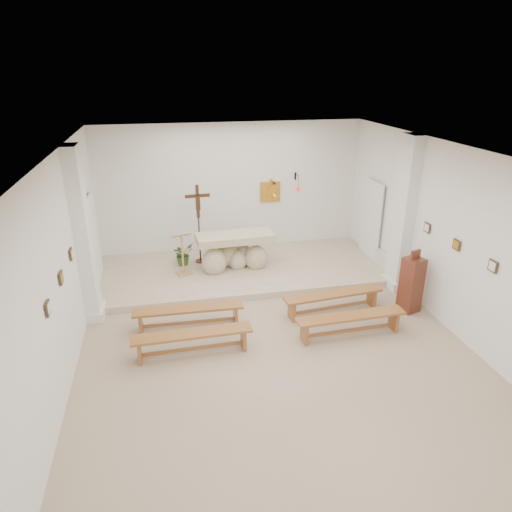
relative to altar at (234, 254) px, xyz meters
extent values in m
cube|color=tan|center=(0.19, -3.53, -0.52)|extent=(7.00, 10.00, 0.00)
cube|color=white|center=(-3.30, -3.53, 1.23)|extent=(0.02, 10.00, 3.50)
cube|color=white|center=(3.68, -3.53, 1.23)|extent=(0.02, 10.00, 3.50)
cube|color=white|center=(0.19, 1.46, 1.23)|extent=(7.00, 0.02, 3.50)
cube|color=silver|center=(0.19, -3.53, 2.97)|extent=(7.00, 10.00, 0.02)
cube|color=beige|center=(0.19, -0.03, -0.45)|extent=(6.98, 3.00, 0.15)
cube|color=white|center=(-3.18, -1.53, 1.23)|extent=(0.26, 0.55, 3.50)
cube|color=white|center=(3.56, -1.53, 1.23)|extent=(0.26, 0.55, 3.50)
cube|color=gold|center=(1.24, 1.43, 1.13)|extent=(0.55, 0.04, 0.55)
cube|color=black|center=(1.94, 1.44, 1.53)|extent=(0.04, 0.02, 0.20)
cylinder|color=black|center=(1.94, 1.29, 1.60)|extent=(0.02, 0.30, 0.02)
cylinder|color=black|center=(1.94, 1.14, 1.43)|extent=(0.01, 0.01, 0.34)
sphere|color=red|center=(1.94, 1.14, 1.24)|extent=(0.11, 0.11, 0.11)
cube|color=#3F301C|center=(-3.28, -4.33, 1.20)|extent=(0.03, 0.20, 0.20)
cube|color=#3F301C|center=(-3.28, -3.33, 1.20)|extent=(0.03, 0.20, 0.20)
cube|color=#3F301C|center=(-3.28, -2.33, 1.20)|extent=(0.03, 0.20, 0.20)
cube|color=#3F301C|center=(3.66, -4.33, 1.20)|extent=(0.03, 0.20, 0.20)
cube|color=#3F301C|center=(3.66, -3.33, 1.20)|extent=(0.03, 0.20, 0.20)
cube|color=#3F301C|center=(3.66, -2.33, 1.20)|extent=(0.03, 0.20, 0.20)
cube|color=silver|center=(-3.24, -0.83, -0.25)|extent=(0.10, 0.85, 0.52)
cube|color=silver|center=(3.62, -0.83, -0.25)|extent=(0.10, 0.85, 0.52)
ellipsoid|color=beige|center=(-0.52, -0.18, -0.11)|extent=(0.61, 0.52, 0.69)
ellipsoid|color=beige|center=(0.54, -0.09, -0.13)|extent=(0.57, 0.48, 0.65)
ellipsoid|color=beige|center=(-0.14, 0.17, -0.10)|extent=(0.65, 0.55, 0.61)
ellipsoid|color=beige|center=(0.27, 0.17, -0.15)|extent=(0.53, 0.45, 0.57)
ellipsoid|color=beige|center=(0.08, -0.05, -0.18)|extent=(0.45, 0.38, 0.53)
cube|color=beige|center=(0.02, 0.00, 0.42)|extent=(1.91, 0.84, 0.18)
cube|color=tan|center=(-1.27, -0.13, -0.35)|extent=(0.42, 0.42, 0.04)
cylinder|color=tan|center=(-1.27, -0.13, 0.10)|extent=(0.05, 0.05, 0.94)
cube|color=tan|center=(-1.26, -0.15, 0.62)|extent=(0.47, 0.40, 0.15)
cube|color=silver|center=(-1.25, -0.18, 0.67)|extent=(0.40, 0.33, 0.12)
cylinder|color=#3E2213|center=(-0.79, 0.54, -0.36)|extent=(0.26, 0.26, 0.03)
cylinder|color=#3E2213|center=(-0.79, 0.54, 0.23)|extent=(0.04, 0.04, 1.21)
cube|color=#3E2213|center=(-0.79, 0.54, 1.22)|extent=(0.08, 0.06, 0.82)
cube|color=#3E2213|center=(-0.79, 0.54, 1.36)|extent=(0.61, 0.10, 0.08)
cube|color=#3E2213|center=(-0.79, 0.51, 1.19)|extent=(0.11, 0.05, 0.35)
imported|color=#365A24|center=(-1.23, 0.45, -0.09)|extent=(0.67, 0.66, 0.56)
cube|color=#5B261A|center=(3.29, -2.63, 0.07)|extent=(0.46, 0.46, 1.19)
cube|color=#5B261A|center=(3.29, -2.63, 0.75)|extent=(0.24, 0.13, 0.19)
cube|color=#99562C|center=(-1.30, -2.39, -0.09)|extent=(2.14, 0.40, 0.05)
cube|color=#99562C|center=(-2.22, -2.36, -0.32)|extent=(0.07, 0.31, 0.41)
cube|color=#99562C|center=(-0.38, -2.42, -0.32)|extent=(0.07, 0.31, 0.41)
cube|color=#99562C|center=(-1.30, -2.39, -0.41)|extent=(1.80, 0.11, 0.05)
cube|color=#99562C|center=(1.69, -2.39, -0.09)|extent=(2.16, 0.56, 0.05)
cube|color=#99562C|center=(0.77, -2.49, -0.32)|extent=(0.09, 0.31, 0.41)
cube|color=#99562C|center=(2.60, -2.30, -0.32)|extent=(0.09, 0.31, 0.41)
cube|color=#99562C|center=(1.69, -2.39, -0.41)|extent=(1.79, 0.24, 0.05)
cube|color=#99562C|center=(-1.30, -3.31, -0.09)|extent=(2.14, 0.39, 0.05)
cube|color=#99562C|center=(-2.22, -3.33, -0.32)|extent=(0.07, 0.31, 0.41)
cube|color=#99562C|center=(-0.38, -3.29, -0.32)|extent=(0.07, 0.31, 0.41)
cube|color=#99562C|center=(-1.30, -3.31, -0.41)|extent=(1.80, 0.10, 0.05)
cube|color=#99562C|center=(1.69, -3.31, -0.09)|extent=(2.15, 0.42, 0.05)
cube|color=#99562C|center=(0.76, -3.35, -0.32)|extent=(0.07, 0.31, 0.41)
cube|color=#99562C|center=(2.61, -3.28, -0.32)|extent=(0.07, 0.31, 0.41)
cube|color=#99562C|center=(1.69, -3.31, -0.41)|extent=(1.80, 0.12, 0.05)
camera|label=1|loc=(-1.62, -10.29, 4.26)|focal=32.00mm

